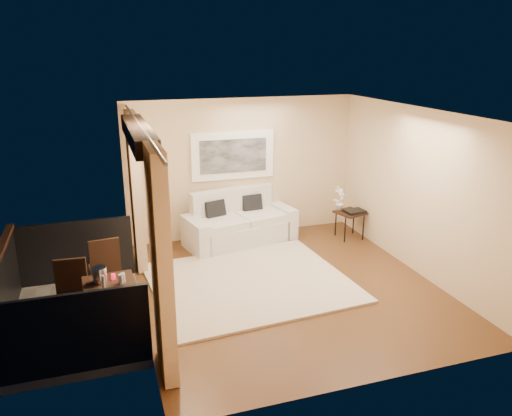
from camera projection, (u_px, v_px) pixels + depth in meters
name	position (u px, v px, depth m)	size (l,w,h in m)	color
floor	(288.00, 287.00, 7.84)	(5.00, 5.00, 0.00)	#58351A
room_shell	(138.00, 134.00, 6.45)	(5.00, 6.40, 5.00)	white
balcony	(63.00, 309.00, 6.82)	(1.81, 2.60, 1.17)	#605B56
curtains	(146.00, 220.00, 6.81)	(0.16, 4.80, 2.64)	tan
artwork	(233.00, 156.00, 9.52)	(1.62, 0.07, 0.92)	white
rug	(250.00, 282.00, 7.95)	(3.02, 2.63, 0.04)	beige
sofa	(238.00, 224.00, 9.57)	(2.22, 1.31, 1.00)	silver
side_table	(350.00, 215.00, 9.73)	(0.61, 0.61, 0.54)	black
tray	(355.00, 211.00, 9.66)	(0.38, 0.28, 0.05)	black
orchid	(340.00, 198.00, 9.74)	(0.25, 0.17, 0.48)	white
bistro_table	(110.00, 289.00, 6.32)	(0.67, 0.67, 0.75)	black
balcony_chair_far	(105.00, 264.00, 7.27)	(0.47, 0.48, 0.99)	black
balcony_chair_near	(72.00, 289.00, 6.55)	(0.44, 0.44, 0.95)	black
ice_bucket	(100.00, 275.00, 6.29)	(0.18, 0.18, 0.20)	white
candle	(113.00, 277.00, 6.39)	(0.06, 0.06, 0.07)	red
vase	(103.00, 282.00, 6.11)	(0.04, 0.04, 0.18)	silver
glass_a	(121.00, 279.00, 6.27)	(0.06, 0.06, 0.12)	silver
glass_b	(123.00, 278.00, 6.30)	(0.06, 0.06, 0.12)	white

